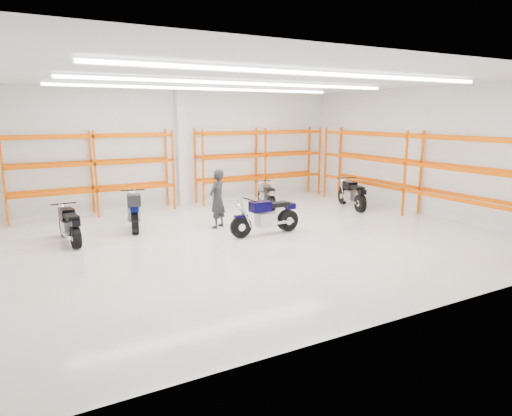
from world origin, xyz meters
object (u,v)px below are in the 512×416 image
motorcycle_main (268,217)px  standing_man (217,199)px  motorcycle_back_c (267,196)px  structural_column (181,148)px  motorcycle_back_a (69,226)px  motorcycle_back_d (352,195)px  motorcycle_back_b (134,211)px

motorcycle_main → standing_man: (-0.99, 1.48, 0.40)m
motorcycle_back_c → structural_column: size_ratio=0.44×
motorcycle_back_a → motorcycle_back_d: 10.12m
motorcycle_back_d → structural_column: size_ratio=0.49×
motorcycle_main → motorcycle_back_b: bearing=143.0°
motorcycle_back_c → structural_column: structural_column is taller
motorcycle_back_c → structural_column: 3.85m
motorcycle_back_c → structural_column: bearing=139.8°
motorcycle_back_a → motorcycle_back_b: (1.98, 0.68, 0.11)m
motorcycle_back_c → structural_column: (-2.61, 2.20, 1.79)m
motorcycle_main → motorcycle_back_b: 4.22m
motorcycle_back_b → motorcycle_back_d: size_ratio=1.09×
motorcycle_back_b → motorcycle_back_d: (8.15, -0.81, -0.07)m
motorcycle_back_a → standing_man: 4.39m
motorcycle_back_b → motorcycle_back_a: bearing=-161.0°
motorcycle_back_b → motorcycle_back_c: bearing=9.5°
motorcycle_main → structural_column: 5.93m
motorcycle_back_d → standing_man: standing_man is taller
motorcycle_main → standing_man: standing_man is taller
motorcycle_main → motorcycle_back_b: motorcycle_back_b is taller
motorcycle_back_a → motorcycle_back_c: bearing=12.2°
motorcycle_back_b → motorcycle_back_c: motorcycle_back_b is taller
motorcycle_main → motorcycle_back_d: motorcycle_main is taller
motorcycle_back_a → motorcycle_back_d: motorcycle_back_d is taller
motorcycle_back_a → motorcycle_back_c: (7.33, 1.58, -0.02)m
motorcycle_back_a → standing_man: size_ratio=1.14×
motorcycle_back_a → motorcycle_back_c: motorcycle_back_a is taller
motorcycle_back_b → standing_man: size_ratio=1.30×
motorcycle_back_b → motorcycle_main: bearing=-37.0°
motorcycle_main → motorcycle_back_c: (1.98, 3.44, -0.07)m
motorcycle_back_c → motorcycle_back_d: motorcycle_back_d is taller
motorcycle_back_c → standing_man: (-2.97, -1.96, 0.47)m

